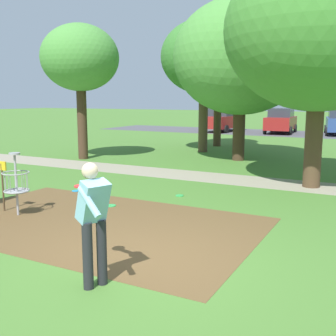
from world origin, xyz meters
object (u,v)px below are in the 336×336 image
object	(u,v)px
frisbee_mid_grass	(180,196)
tree_near_right	(204,57)
parked_car_center_left	(281,121)
tree_mid_left	(320,30)
disc_golf_basket	(15,181)
frisbee_by_tee	(76,191)
frisbee_near_basket	(111,206)
player_throwing	(93,216)
tree_far_left	(80,59)
tree_mid_center	(241,57)
tree_mid_right	(218,80)
parked_car_leftmost	(223,120)

from	to	relation	value
frisbee_mid_grass	tree_near_right	bearing A→B (deg)	109.28
parked_car_center_left	tree_mid_left	bearing A→B (deg)	-74.70
disc_golf_basket	frisbee_by_tee	bearing A→B (deg)	98.98
frisbee_near_basket	frisbee_mid_grass	distance (m)	1.98
player_throwing	tree_far_left	bearing A→B (deg)	129.98
frisbee_near_basket	frisbee_mid_grass	bearing A→B (deg)	59.63
parked_car_center_left	tree_mid_center	bearing A→B (deg)	-83.93
frisbee_by_tee	parked_car_center_left	size ratio (longest dim) A/B	0.05
tree_mid_center	parked_car_center_left	size ratio (longest dim) A/B	1.51
frisbee_near_basket	tree_near_right	bearing A→B (deg)	101.14
tree_mid_center	tree_mid_right	distance (m)	5.23
frisbee_mid_grass	parked_car_leftmost	distance (m)	22.02
frisbee_near_basket	frisbee_by_tee	world-z (taller)	same
disc_golf_basket	tree_mid_center	world-z (taller)	tree_mid_center
tree_mid_center	frisbee_by_tee	bearing A→B (deg)	-105.35
player_throwing	parked_car_center_left	size ratio (longest dim) A/B	0.40
frisbee_near_basket	tree_mid_center	xyz separation A→B (m)	(0.33, 8.61, 4.18)
tree_mid_center	parked_car_leftmost	world-z (taller)	tree_mid_center
frisbee_mid_grass	tree_near_right	distance (m)	10.27
tree_far_left	tree_mid_center	bearing A→B (deg)	24.23
player_throwing	frisbee_by_tee	size ratio (longest dim) A/B	8.21
frisbee_near_basket	frisbee_by_tee	xyz separation A→B (m)	(-1.80, 0.86, 0.00)
tree_mid_right	parked_car_center_left	bearing A→B (deg)	83.73
frisbee_by_tee	tree_near_right	xyz separation A→B (m)	(-0.26, 9.60, 4.43)
tree_mid_right	parked_car_center_left	xyz separation A→B (m)	(1.11, 10.14, -2.61)
frisbee_mid_grass	tree_far_left	world-z (taller)	tree_far_left
tree_mid_right	parked_car_leftmost	world-z (taller)	tree_mid_right
disc_golf_basket	frisbee_near_basket	distance (m)	2.24
frisbee_by_tee	tree_mid_right	xyz separation A→B (m)	(-0.54, 12.20, 3.52)
frisbee_by_tee	tree_mid_center	size ratio (longest dim) A/B	0.03
disc_golf_basket	tree_far_left	xyz separation A→B (m)	(-4.24, 7.49, 3.40)
tree_near_right	tree_mid_left	world-z (taller)	tree_mid_left
player_throwing	tree_mid_left	xyz separation A→B (m)	(1.57, 8.12, 3.41)
tree_mid_left	parked_car_leftmost	size ratio (longest dim) A/B	1.52
frisbee_by_tee	tree_near_right	bearing A→B (deg)	91.56
tree_far_left	tree_mid_right	bearing A→B (deg)	65.09
disc_golf_basket	tree_mid_left	distance (m)	8.87
frisbee_mid_grass	parked_car_leftmost	bearing A→B (deg)	107.30
tree_mid_left	tree_mid_right	world-z (taller)	tree_mid_left
frisbee_by_tee	tree_mid_left	size ratio (longest dim) A/B	0.03
player_throwing	disc_golf_basket	bearing A→B (deg)	151.64
frisbee_near_basket	tree_mid_left	distance (m)	7.41
player_throwing	parked_car_leftmost	distance (m)	27.44
player_throwing	tree_near_right	distance (m)	15.11
tree_mid_center	parked_car_center_left	world-z (taller)	tree_mid_center
frisbee_by_tee	parked_car_leftmost	world-z (taller)	parked_car_leftmost
frisbee_mid_grass	tree_far_left	xyz separation A→B (m)	(-6.66, 4.21, 4.14)
tree_mid_right	frisbee_mid_grass	bearing A→B (deg)	-73.63
parked_car_center_left	player_throwing	bearing A→B (deg)	-82.49
disc_golf_basket	player_throwing	size ratio (longest dim) A/B	0.81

